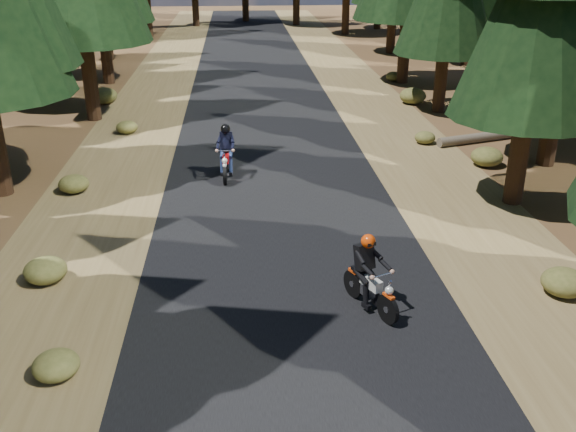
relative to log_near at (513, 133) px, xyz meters
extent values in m
plane|color=#4B311B|center=(-8.44, -10.25, -0.16)|extent=(120.00, 120.00, 0.00)
cube|color=black|center=(-8.44, -5.25, -0.15)|extent=(6.00, 100.00, 0.01)
cube|color=brown|center=(-13.04, -5.25, -0.16)|extent=(3.20, 100.00, 0.01)
cube|color=brown|center=(-3.84, -5.25, -0.16)|extent=(3.20, 100.00, 0.01)
cylinder|color=black|center=(-2.39, -5.77, 2.10)|extent=(0.48, 0.48, 4.52)
cylinder|color=black|center=(-0.16, -2.86, 2.76)|extent=(0.53, 0.53, 5.84)
cylinder|color=black|center=(-14.80, 3.64, 2.70)|extent=(0.53, 0.53, 5.72)
cylinder|color=black|center=(-1.47, 3.82, 2.09)|extent=(0.48, 0.48, 4.51)
cylinder|color=black|center=(-18.20, 6.60, 3.02)|extent=(0.55, 0.55, 6.37)
cylinder|color=black|center=(2.04, 6.55, 3.08)|extent=(0.56, 0.56, 6.47)
cylinder|color=black|center=(-15.44, 10.50, 2.66)|extent=(0.53, 0.53, 5.64)
cylinder|color=black|center=(-1.52, 9.48, 2.75)|extent=(0.53, 0.53, 5.83)
cylinder|color=black|center=(-19.30, 12.97, 2.56)|extent=(0.52, 0.52, 5.45)
cylinder|color=black|center=(3.08, 13.90, 2.15)|extent=(0.48, 0.48, 4.61)
cylinder|color=black|center=(-16.56, 17.20, 2.05)|extent=(0.48, 0.48, 4.42)
cylinder|color=black|center=(-0.10, 18.16, 2.72)|extent=(0.53, 0.53, 5.76)
cylinder|color=black|center=(-20.23, 22.52, 2.21)|extent=(0.49, 0.49, 4.75)
cylinder|color=black|center=(4.56, 15.75, 2.84)|extent=(0.54, 0.54, 6.00)
cylinder|color=#4C4233|center=(0.00, 0.00, 0.00)|extent=(5.79, 2.14, 0.32)
ellipsoid|color=#474C1E|center=(-14.91, 6.27, 0.17)|extent=(1.11, 1.11, 0.66)
ellipsoid|color=#474C1E|center=(-13.83, -4.12, 0.08)|extent=(0.80, 0.80, 0.48)
ellipsoid|color=#474C1E|center=(-1.83, 9.89, 0.06)|extent=(0.75, 0.75, 0.45)
ellipsoid|color=#474C1E|center=(-3.30, -10.41, 0.10)|extent=(0.86, 0.86, 0.52)
ellipsoid|color=#474C1E|center=(-2.13, 5.21, 0.17)|extent=(1.09, 1.09, 0.65)
ellipsoid|color=#474C1E|center=(-13.28, 1.61, 0.06)|extent=(0.74, 0.74, 0.45)
ellipsoid|color=#474C1E|center=(-3.19, -0.43, 0.05)|extent=(0.68, 0.68, 0.41)
ellipsoid|color=#474C1E|center=(-1.99, -2.85, 0.12)|extent=(0.95, 0.95, 0.57)
ellipsoid|color=#474C1E|center=(-12.31, -12.23, 0.06)|extent=(0.72, 0.72, 0.43)
ellipsoid|color=#474C1E|center=(-13.28, -9.11, 0.09)|extent=(0.84, 0.84, 0.50)
cube|color=black|center=(-7.10, -10.65, 0.82)|extent=(0.38, 0.32, 0.47)
sphere|color=#DB3D08|center=(-7.10, -10.65, 1.17)|extent=(0.35, 0.35, 0.26)
cube|color=black|center=(-9.76, -3.29, 0.87)|extent=(0.35, 0.23, 0.49)
sphere|color=black|center=(-9.76, -3.29, 1.23)|extent=(0.29, 0.29, 0.27)
camera|label=1|loc=(-9.40, -20.64, 6.06)|focal=40.00mm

